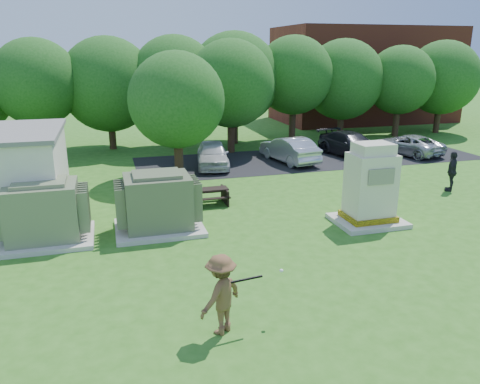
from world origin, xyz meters
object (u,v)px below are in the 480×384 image
object	(u,v)px
person_by_generator	(371,183)
car_silver_b	(408,144)
car_silver_a	(289,149)
car_white	(213,154)
transformer_left	(43,213)
transformer_right	(158,204)
person_walking_right	(452,171)
car_dark	(352,145)
picnic_table	(209,195)
batter	(221,294)
generator_cabinet	(370,189)

from	to	relation	value
person_by_generator	car_silver_b	xyz separation A→B (m)	(7.34, 8.01, -0.32)
car_silver_a	car_silver_b	bearing A→B (deg)	169.54
car_white	car_silver_b	xyz separation A→B (m)	(12.05, -0.11, -0.09)
transformer_left	car_silver_a	world-z (taller)	transformer_left
transformer_right	person_walking_right	size ratio (longest dim) A/B	1.68
transformer_left	transformer_right	xyz separation A→B (m)	(3.70, 0.00, 0.00)
car_dark	transformer_left	bearing A→B (deg)	-162.20
car_silver_a	person_by_generator	bearing A→B (deg)	82.26
car_white	car_silver_b	size ratio (longest dim) A/B	0.94
transformer_left	person_walking_right	xyz separation A→B (m)	(16.80, 1.26, -0.07)
car_white	transformer_left	bearing A→B (deg)	-121.33
car_white	picnic_table	bearing A→B (deg)	-94.15
transformer_left	batter	size ratio (longest dim) A/B	1.62
batter	car_dark	size ratio (longest dim) A/B	0.38
generator_cabinet	person_walking_right	bearing A→B (deg)	24.90
generator_cabinet	batter	world-z (taller)	generator_cabinet
car_silver_a	car_dark	distance (m)	4.11
person_by_generator	batter	bearing A→B (deg)	76.53
batter	person_walking_right	size ratio (longest dim) A/B	1.03
person_by_generator	car_silver_b	world-z (taller)	person_by_generator
picnic_table	generator_cabinet	bearing A→B (deg)	-35.99
batter	picnic_table	bearing A→B (deg)	-136.13
batter	car_white	size ratio (longest dim) A/B	0.46
car_silver_a	car_silver_b	size ratio (longest dim) A/B	1.00
transformer_left	car_dark	size ratio (longest dim) A/B	0.62
transformer_left	car_silver_b	distance (m)	21.38
car_silver_b	person_by_generator	bearing A→B (deg)	31.65
person_walking_right	car_dark	world-z (taller)	person_walking_right
transformer_right	picnic_table	xyz separation A→B (m)	(2.28, 2.31, -0.55)
transformer_right	car_silver_b	world-z (taller)	transformer_right
transformer_right	generator_cabinet	size ratio (longest dim) A/B	1.01
person_walking_right	car_silver_b	world-z (taller)	person_walking_right
car_silver_b	car_silver_a	bearing A→B (deg)	-16.36
transformer_right	batter	world-z (taller)	transformer_right
transformer_left	car_white	world-z (taller)	transformer_left
transformer_left	transformer_right	world-z (taller)	same
picnic_table	car_white	bearing A→B (deg)	75.82
transformer_left	picnic_table	size ratio (longest dim) A/B	1.91
person_by_generator	car_dark	xyz separation A→B (m)	(3.78, 8.42, -0.22)
transformer_left	car_silver_b	size ratio (longest dim) A/B	0.69
generator_cabinet	car_silver_b	world-z (taller)	generator_cabinet
car_silver_b	picnic_table	bearing A→B (deg)	8.51
generator_cabinet	picnic_table	world-z (taller)	generator_cabinet
generator_cabinet	car_white	size ratio (longest dim) A/B	0.73
person_by_generator	transformer_left	bearing A→B (deg)	36.97
generator_cabinet	person_by_generator	distance (m)	2.25
picnic_table	car_silver_a	bearing A→B (deg)	46.20
batter	person_walking_right	distance (m)	14.77
batter	transformer_left	bearing A→B (deg)	-92.56
transformer_right	generator_cabinet	bearing A→B (deg)	-10.72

